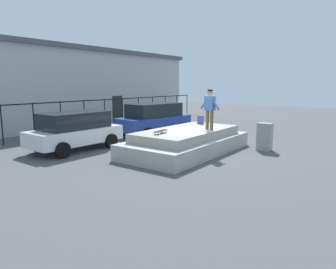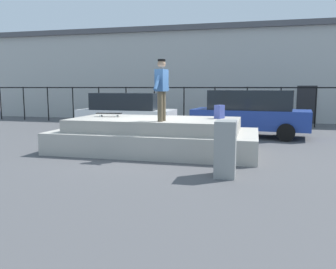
{
  "view_description": "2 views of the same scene",
  "coord_description": "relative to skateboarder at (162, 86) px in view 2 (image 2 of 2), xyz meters",
  "views": [
    {
      "loc": [
        -10.92,
        -6.61,
        2.9
      ],
      "look_at": [
        0.25,
        1.62,
        0.6
      ],
      "focal_mm": 32.97,
      "sensor_mm": 36.0,
      "label": 1
    },
    {
      "loc": [
        2.83,
        -9.59,
        1.92
      ],
      "look_at": [
        0.16,
        1.01,
        0.43
      ],
      "focal_mm": 37.2,
      "sensor_mm": 36.0,
      "label": 2
    }
  ],
  "objects": [
    {
      "name": "ground_plane",
      "position": [
        -0.35,
        0.45,
        -1.95
      ],
      "size": [
        60.0,
        60.0,
        0.0
      ],
      "primitive_type": "plane",
      "color": "#4C4C4F"
    },
    {
      "name": "skateboard",
      "position": [
        -2.0,
        1.02,
        -0.86
      ],
      "size": [
        0.82,
        0.3,
        0.12
      ],
      "color": "black",
      "rests_on": "concrete_ledge"
    },
    {
      "name": "concrete_ledge",
      "position": [
        -0.43,
        0.82,
        -1.5
      ],
      "size": [
        6.02,
        2.96,
        0.99
      ],
      "color": "#ADA89E",
      "rests_on": "ground_plane"
    },
    {
      "name": "car_white_hatchback_near",
      "position": [
        -2.93,
        5.04,
        -1.07
      ],
      "size": [
        4.1,
        2.05,
        1.67
      ],
      "color": "white",
      "rests_on": "ground_plane"
    },
    {
      "name": "backpack",
      "position": [
        1.44,
        1.27,
        -0.76
      ],
      "size": [
        0.3,
        0.34,
        0.4
      ],
      "primitive_type": "cube",
      "rotation": [
        0.0,
        0.0,
        4.25
      ],
      "color": "#3F4C99",
      "rests_on": "concrete_ledge"
    },
    {
      "name": "fence_row",
      "position": [
        -0.35,
        8.65,
        -0.67
      ],
      "size": [
        24.06,
        0.06,
        1.94
      ],
      "color": "black",
      "rests_on": "ground_plane"
    },
    {
      "name": "skateboarder",
      "position": [
        0.0,
        0.0,
        0.0
      ],
      "size": [
        0.29,
        0.97,
        1.67
      ],
      "color": "brown",
      "rests_on": "concrete_ledge"
    },
    {
      "name": "utility_box",
      "position": [
        1.88,
        -1.71,
        -1.35
      ],
      "size": [
        0.45,
        0.6,
        1.21
      ],
      "primitive_type": "cube",
      "rotation": [
        0.0,
        0.0,
        0.01
      ],
      "color": "gray",
      "rests_on": "ground_plane"
    },
    {
      "name": "warehouse_building",
      "position": [
        -0.35,
        14.71,
        0.75
      ],
      "size": [
        27.74,
        8.59,
        5.39
      ],
      "color": "#B2B2AD",
      "rests_on": "ground_plane"
    },
    {
      "name": "car_blue_hatchback_mid",
      "position": [
        2.29,
        4.79,
        -1.01
      ],
      "size": [
        4.61,
        2.39,
        1.8
      ],
      "color": "navy",
      "rests_on": "ground_plane"
    }
  ]
}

